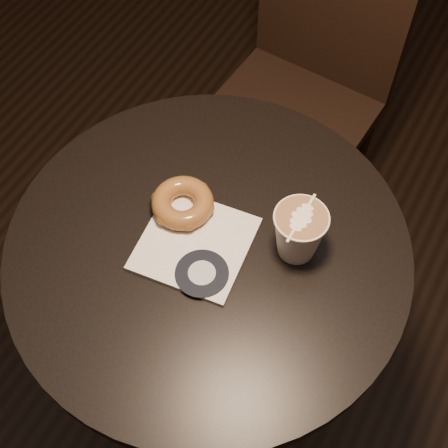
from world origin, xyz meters
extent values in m
plane|color=black|center=(0.00, 0.00, 0.00)|extent=(4.50, 4.50, 0.00)
cylinder|color=black|center=(0.00, 0.00, 0.73)|extent=(0.70, 0.70, 0.03)
cylinder|color=black|center=(0.00, 0.00, 0.37)|extent=(0.07, 0.07, 0.70)
cylinder|color=black|center=(0.00, 0.00, 0.01)|extent=(0.44, 0.44, 0.02)
cube|color=black|center=(-0.10, 0.59, 0.44)|extent=(0.42, 0.42, 0.04)
cylinder|color=black|center=(-0.28, 0.43, 0.22)|extent=(0.04, 0.04, 0.44)
cylinder|color=black|center=(0.05, 0.41, 0.22)|extent=(0.04, 0.04, 0.44)
cylinder|color=black|center=(-0.26, 0.77, 0.22)|extent=(0.04, 0.04, 0.44)
cylinder|color=black|center=(0.07, 0.75, 0.22)|extent=(0.04, 0.04, 0.44)
cube|color=white|center=(-0.02, -0.01, 0.75)|extent=(0.20, 0.20, 0.01)
torus|color=brown|center=(-0.07, 0.04, 0.78)|extent=(0.11, 0.11, 0.04)
camera|label=1|loc=(0.29, -0.46, 1.67)|focal=50.00mm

